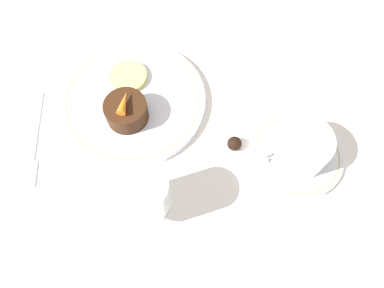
% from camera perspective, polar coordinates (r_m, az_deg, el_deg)
% --- Properties ---
extents(ground_plane, '(3.00, 3.00, 0.00)m').
position_cam_1_polar(ground_plane, '(0.70, -7.66, 4.75)').
color(ground_plane, white).
extents(dinner_plate, '(0.27, 0.27, 0.01)m').
position_cam_1_polar(dinner_plate, '(0.71, -8.98, 6.55)').
color(dinner_plate, white).
rests_on(dinner_plate, ground_plane).
extents(saucer, '(0.16, 0.16, 0.01)m').
position_cam_1_polar(saucer, '(0.67, 15.54, -1.67)').
color(saucer, white).
rests_on(saucer, ground_plane).
extents(coffee_cup, '(0.12, 0.10, 0.06)m').
position_cam_1_polar(coffee_cup, '(0.64, 16.16, -0.42)').
color(coffee_cup, white).
rests_on(coffee_cup, saucer).
extents(spoon, '(0.07, 0.10, 0.00)m').
position_cam_1_polar(spoon, '(0.65, 11.42, -2.02)').
color(spoon, silver).
rests_on(spoon, saucer).
extents(wine_glass, '(0.08, 0.08, 0.12)m').
position_cam_1_polar(wine_glass, '(0.56, -7.38, -7.68)').
color(wine_glass, silver).
rests_on(wine_glass, ground_plane).
extents(fork, '(0.05, 0.19, 0.01)m').
position_cam_1_polar(fork, '(0.72, -23.13, -0.67)').
color(fork, silver).
rests_on(fork, ground_plane).
extents(dessert_cake, '(0.08, 0.08, 0.04)m').
position_cam_1_polar(dessert_cake, '(0.67, -10.09, 4.94)').
color(dessert_cake, '#381E0F').
rests_on(dessert_cake, dinner_plate).
extents(carrot_garnish, '(0.03, 0.05, 0.02)m').
position_cam_1_polar(carrot_garnish, '(0.64, -10.50, 6.20)').
color(carrot_garnish, orange).
rests_on(carrot_garnish, dessert_cake).
extents(pineapple_slice, '(0.07, 0.07, 0.01)m').
position_cam_1_polar(pineapple_slice, '(0.72, -9.84, 10.08)').
color(pineapple_slice, '#EFE075').
rests_on(pineapple_slice, dinner_plate).
extents(chocolate_truffle, '(0.03, 0.03, 0.03)m').
position_cam_1_polar(chocolate_truffle, '(0.65, 6.37, 0.04)').
color(chocolate_truffle, black).
rests_on(chocolate_truffle, ground_plane).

